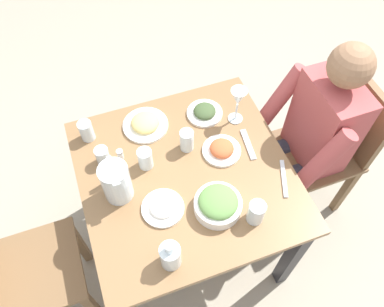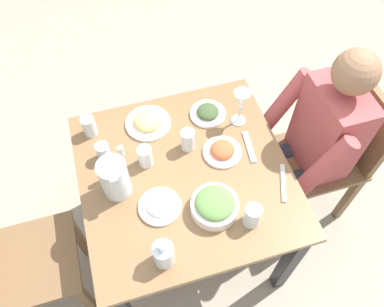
{
  "view_description": "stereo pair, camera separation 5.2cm",
  "coord_description": "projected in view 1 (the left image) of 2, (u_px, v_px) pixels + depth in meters",
  "views": [
    {
      "loc": [
        -0.82,
        0.27,
        2.17
      ],
      "look_at": [
        0.05,
        -0.05,
        0.78
      ],
      "focal_mm": 35.87,
      "sensor_mm": 36.0,
      "label": 1
    },
    {
      "loc": [
        -0.84,
        0.22,
        2.17
      ],
      "look_at": [
        0.05,
        -0.05,
        0.78
      ],
      "focal_mm": 35.87,
      "sensor_mm": 36.0,
      "label": 2
    }
  ],
  "objects": [
    {
      "name": "plate_rice_curry",
      "position": [
        222.0,
        149.0,
        1.72
      ],
      "size": [
        0.18,
        0.18,
        0.05
      ],
      "color": "white",
      "rests_on": "dining_table"
    },
    {
      "name": "salad_bowl",
      "position": [
        218.0,
        204.0,
        1.55
      ],
      "size": [
        0.2,
        0.2,
        0.09
      ],
      "color": "white",
      "rests_on": "dining_table"
    },
    {
      "name": "wine_glass",
      "position": [
        238.0,
        99.0,
        1.73
      ],
      "size": [
        0.08,
        0.08,
        0.2
      ],
      "color": "silver",
      "rests_on": "dining_table"
    },
    {
      "name": "salt_shaker",
      "position": [
        120.0,
        154.0,
        1.7
      ],
      "size": [
        0.03,
        0.03,
        0.05
      ],
      "color": "white",
      "rests_on": "dining_table"
    },
    {
      "name": "plate_dolmas",
      "position": [
        205.0,
        112.0,
        1.85
      ],
      "size": [
        0.17,
        0.17,
        0.05
      ],
      "color": "white",
      "rests_on": "dining_table"
    },
    {
      "name": "water_glass_near_left",
      "position": [
        256.0,
        212.0,
        1.51
      ],
      "size": [
        0.07,
        0.07,
        0.11
      ],
      "primitive_type": "cylinder",
      "color": "silver",
      "rests_on": "dining_table"
    },
    {
      "name": "oil_carafe",
      "position": [
        170.0,
        256.0,
        1.41
      ],
      "size": [
        0.08,
        0.08,
        0.16
      ],
      "color": "silver",
      "rests_on": "dining_table"
    },
    {
      "name": "water_pitcher",
      "position": [
        116.0,
        182.0,
        1.54
      ],
      "size": [
        0.16,
        0.12,
        0.19
      ],
      "color": "silver",
      "rests_on": "dining_table"
    },
    {
      "name": "dining_table",
      "position": [
        186.0,
        186.0,
        1.78
      ],
      "size": [
        0.91,
        0.91,
        0.73
      ],
      "color": "olive",
      "rests_on": "ground_plane"
    },
    {
      "name": "water_glass_by_pitcher",
      "position": [
        145.0,
        159.0,
        1.66
      ],
      "size": [
        0.06,
        0.06,
        0.1
      ],
      "primitive_type": "cylinder",
      "color": "silver",
      "rests_on": "dining_table"
    },
    {
      "name": "knife_near",
      "position": [
        284.0,
        178.0,
        1.66
      ],
      "size": [
        0.18,
        0.09,
        0.01
      ],
      "primitive_type": "cube",
      "rotation": [
        0.0,
        0.0,
        -0.38
      ],
      "color": "silver",
      "rests_on": "dining_table"
    },
    {
      "name": "chair_near",
      "position": [
        331.0,
        143.0,
        2.03
      ],
      "size": [
        0.4,
        0.4,
        0.9
      ],
      "color": "brown",
      "rests_on": "ground_plane"
    },
    {
      "name": "diner_near",
      "position": [
        304.0,
        137.0,
        1.87
      ],
      "size": [
        0.48,
        0.53,
        1.19
      ],
      "color": "#B24C4C",
      "rests_on": "ground_plane"
    },
    {
      "name": "plate_fries",
      "position": [
        145.0,
        124.0,
        1.81
      ],
      "size": [
        0.21,
        0.21,
        0.06
      ],
      "color": "white",
      "rests_on": "dining_table"
    },
    {
      "name": "water_glass_far_left",
      "position": [
        187.0,
        140.0,
        1.71
      ],
      "size": [
        0.06,
        0.06,
        0.11
      ],
      "primitive_type": "cylinder",
      "color": "silver",
      "rests_on": "dining_table"
    },
    {
      "name": "chair_far",
      "position": [
        12.0,
        274.0,
        1.65
      ],
      "size": [
        0.4,
        0.4,
        0.9
      ],
      "color": "brown",
      "rests_on": "ground_plane"
    },
    {
      "name": "plate_yoghurt",
      "position": [
        163.0,
        207.0,
        1.57
      ],
      "size": [
        0.18,
        0.18,
        0.04
      ],
      "color": "white",
      "rests_on": "dining_table"
    },
    {
      "name": "water_glass_far_right",
      "position": [
        103.0,
        156.0,
        1.67
      ],
      "size": [
        0.06,
        0.06,
        0.09
      ],
      "primitive_type": "cylinder",
      "color": "silver",
      "rests_on": "dining_table"
    },
    {
      "name": "fork_near",
      "position": [
        248.0,
        144.0,
        1.76
      ],
      "size": [
        0.17,
        0.05,
        0.01
      ],
      "primitive_type": "cube",
      "rotation": [
        0.0,
        0.0,
        -0.12
      ],
      "color": "silver",
      "rests_on": "dining_table"
    },
    {
      "name": "ground_plane",
      "position": [
        187.0,
        236.0,
        2.28
      ],
      "size": [
        8.0,
        8.0,
        0.0
      ],
      "primitive_type": "plane",
      "color": "#9E937F"
    },
    {
      "name": "water_glass_center",
      "position": [
        86.0,
        131.0,
        1.74
      ],
      "size": [
        0.06,
        0.06,
        0.1
      ],
      "primitive_type": "cylinder",
      "color": "silver",
      "rests_on": "dining_table"
    }
  ]
}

